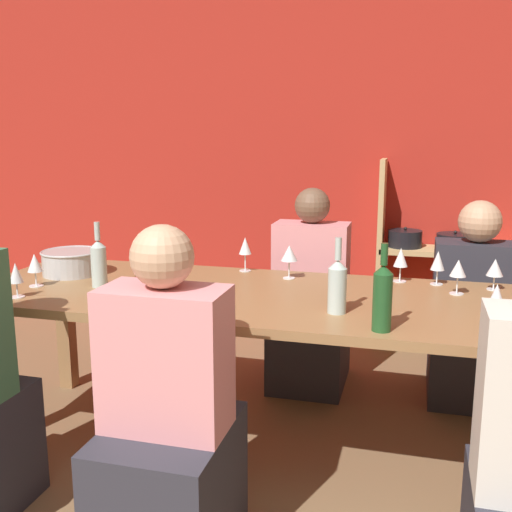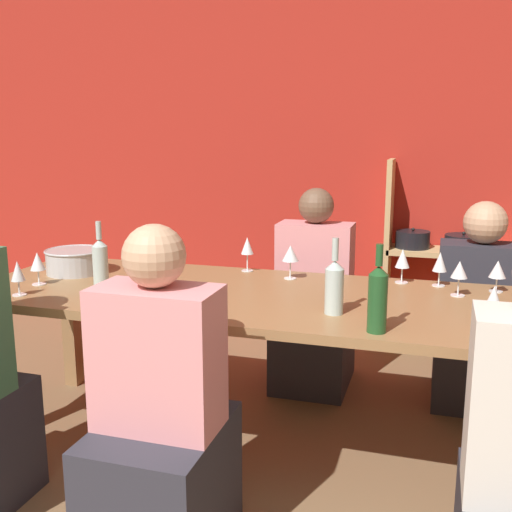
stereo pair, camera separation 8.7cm
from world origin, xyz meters
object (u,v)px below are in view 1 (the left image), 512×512
at_px(dining_table, 250,310).
at_px(cell_phone, 143,295).
at_px(wine_glass_empty_b, 495,268).
at_px(person_far_a, 472,328).
at_px(wine_bottle_amber, 382,296).
at_px(person_near_a, 168,443).
at_px(wine_glass_white_d, 163,277).
at_px(wine_glass_red_b, 438,262).
at_px(wine_glass_white_f, 458,269).
at_px(wine_glass_white_e, 16,274).
at_px(wine_glass_white_c, 245,247).
at_px(person_far_b, 310,315).
at_px(mixing_bowl, 71,262).
at_px(wine_glass_white_b, 35,264).
at_px(wine_glass_empty_a, 497,297).
at_px(shelf_unit, 473,284).
at_px(wine_bottle_dark, 337,285).
at_px(wine_glass_red_a, 401,259).
at_px(wine_bottle_green, 99,262).
at_px(wine_glass_white_a, 289,254).

bearing_deg(dining_table, cell_phone, -157.42).
height_order(wine_glass_empty_b, person_far_a, person_far_a).
relative_size(wine_bottle_amber, person_near_a, 0.27).
height_order(wine_glass_white_d, wine_glass_red_b, wine_glass_white_d).
xyz_separation_m(wine_glass_white_f, person_near_a, (-0.97, -1.01, -0.44)).
bearing_deg(wine_glass_empty_b, person_far_a, 92.91).
distance_m(cell_phone, person_near_a, 0.79).
bearing_deg(wine_glass_white_e, wine_glass_white_c, 42.41).
bearing_deg(wine_glass_white_f, person_far_b, 141.92).
bearing_deg(wine_glass_white_e, wine_glass_white_f, 16.65).
height_order(mixing_bowl, wine_glass_white_f, wine_glass_white_f).
height_order(wine_glass_white_b, person_far_a, person_far_a).
distance_m(wine_glass_white_c, person_near_a, 1.29).
relative_size(wine_bottle_amber, wine_glass_empty_b, 2.23).
xyz_separation_m(wine_glass_empty_b, person_near_a, (-1.14, -1.14, -0.43)).
bearing_deg(cell_phone, person_far_b, 59.95).
bearing_deg(wine_glass_empty_a, shelf_unit, 86.87).
bearing_deg(person_far_a, wine_glass_white_c, 21.34).
relative_size(shelf_unit, mixing_bowl, 4.58).
height_order(dining_table, person_far_a, person_far_a).
bearing_deg(wine_glass_white_f, dining_table, -166.27).
relative_size(wine_bottle_dark, person_far_a, 0.28).
distance_m(wine_glass_white_b, wine_glass_empty_b, 2.13).
relative_size(wine_glass_white_c, wine_glass_white_f, 1.14).
xyz_separation_m(wine_glass_red_a, wine_glass_white_c, (-0.79, 0.02, 0.01)).
height_order(wine_glass_white_b, wine_glass_empty_a, wine_glass_empty_a).
bearing_deg(wine_glass_white_d, person_far_b, 69.43).
height_order(wine_bottle_amber, wine_glass_empty_b, wine_bottle_amber).
bearing_deg(wine_bottle_green, cell_phone, -21.75).
xyz_separation_m(mixing_bowl, wine_glass_white_d, (0.69, -0.43, 0.06)).
relative_size(wine_glass_white_e, person_far_a, 0.14).
distance_m(dining_table, person_near_a, 0.83).
height_order(mixing_bowl, cell_phone, mixing_bowl).
distance_m(wine_glass_white_e, wine_glass_white_f, 1.95).
xyz_separation_m(dining_table, wine_bottle_green, (-0.71, -0.08, 0.20)).
bearing_deg(wine_glass_red_a, wine_glass_white_d, -143.01).
xyz_separation_m(wine_glass_white_e, person_near_a, (0.90, -0.46, -0.43)).
relative_size(mixing_bowl, wine_glass_red_b, 1.84).
bearing_deg(wine_bottle_dark, wine_glass_white_c, 132.12).
xyz_separation_m(wine_bottle_green, cell_phone, (0.27, -0.11, -0.11)).
bearing_deg(mixing_bowl, dining_table, -6.78).
relative_size(wine_glass_white_f, wine_glass_empty_b, 1.09).
bearing_deg(wine_glass_white_d, cell_phone, 140.86).
distance_m(mixing_bowl, wine_bottle_amber, 1.66).
distance_m(wine_glass_white_a, wine_glass_red_b, 0.71).
bearing_deg(wine_glass_white_a, wine_glass_white_c, 158.37).
bearing_deg(cell_phone, wine_glass_white_f, 16.75).
height_order(shelf_unit, mixing_bowl, shelf_unit).
height_order(wine_glass_white_b, wine_glass_empty_b, wine_glass_white_b).
bearing_deg(wine_bottle_dark, wine_glass_white_b, 177.67).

